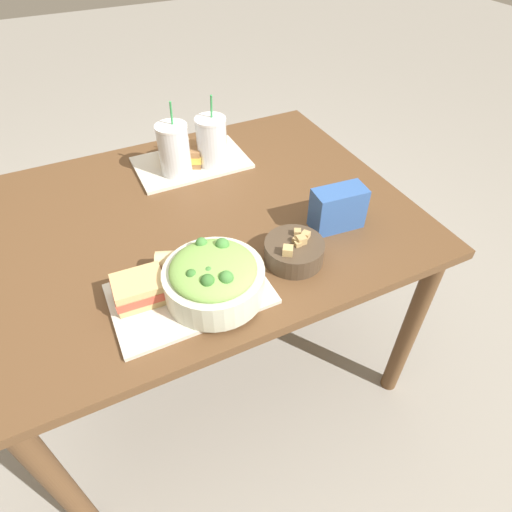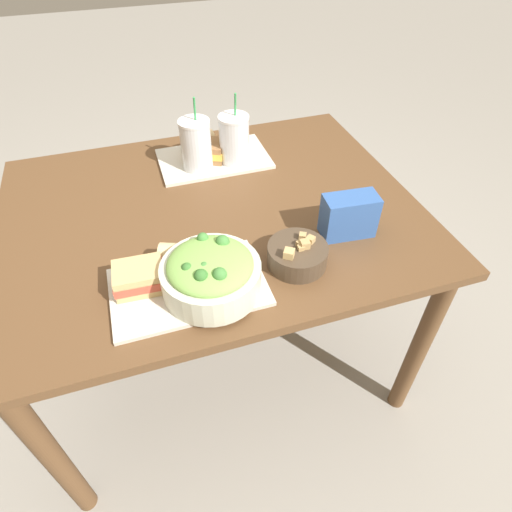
% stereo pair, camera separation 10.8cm
% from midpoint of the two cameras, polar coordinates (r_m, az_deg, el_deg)
% --- Properties ---
extents(ground_plane, '(12.00, 12.00, 0.00)m').
position_cam_midpoint_polar(ground_plane, '(1.92, -2.70, -12.35)').
color(ground_plane, gray).
extents(dining_table, '(1.29, 1.01, 0.76)m').
position_cam_midpoint_polar(dining_table, '(1.42, -3.58, 3.10)').
color(dining_table, brown).
rests_on(dining_table, ground_plane).
extents(tray_near, '(0.39, 0.25, 0.01)m').
position_cam_midpoint_polar(tray_near, '(1.10, -6.25, -4.27)').
color(tray_near, beige).
rests_on(tray_near, dining_table).
extents(tray_far, '(0.39, 0.25, 0.01)m').
position_cam_midpoint_polar(tray_far, '(1.60, -3.68, 12.75)').
color(tray_far, beige).
rests_on(tray_far, dining_table).
extents(salad_bowl, '(0.25, 0.25, 0.12)m').
position_cam_midpoint_polar(salad_bowl, '(1.05, -3.11, -2.39)').
color(salad_bowl, beige).
rests_on(salad_bowl, tray_near).
extents(soup_bowl, '(0.16, 0.16, 0.08)m').
position_cam_midpoint_polar(soup_bowl, '(1.16, 8.21, 0.10)').
color(soup_bowl, '#473828').
rests_on(soup_bowl, dining_table).
extents(sandwich_near, '(0.13, 0.10, 0.06)m').
position_cam_midpoint_polar(sandwich_near, '(1.10, -12.62, -2.93)').
color(sandwich_near, tan).
rests_on(sandwich_near, tray_near).
extents(baguette_near, '(0.13, 0.10, 0.06)m').
position_cam_midpoint_polar(baguette_near, '(1.14, -7.15, 0.12)').
color(baguette_near, '#DBBC84').
rests_on(baguette_near, tray_near).
extents(sandwich_far, '(0.17, 0.15, 0.06)m').
position_cam_midpoint_polar(sandwich_far, '(1.58, -4.78, 13.80)').
color(sandwich_far, olive).
rests_on(sandwich_far, tray_far).
extents(baguette_far, '(0.11, 0.08, 0.06)m').
position_cam_midpoint_polar(baguette_far, '(1.65, -5.55, 15.12)').
color(baguette_far, '#DBBC84').
rests_on(baguette_far, tray_far).
extents(drink_cup_dark, '(0.11, 0.11, 0.25)m').
position_cam_midpoint_polar(drink_cup_dark, '(1.50, -5.89, 14.30)').
color(drink_cup_dark, silver).
rests_on(drink_cup_dark, tray_far).
extents(drink_cup_red, '(0.11, 0.11, 0.25)m').
position_cam_midpoint_polar(drink_cup_red, '(1.53, -0.83, 15.05)').
color(drink_cup_red, silver).
rests_on(drink_cup_red, tray_far).
extents(chip_bag, '(0.16, 0.09, 0.13)m').
position_cam_midpoint_polar(chip_bag, '(1.26, 14.71, 5.10)').
color(chip_bag, '#335BA3').
rests_on(chip_bag, dining_table).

